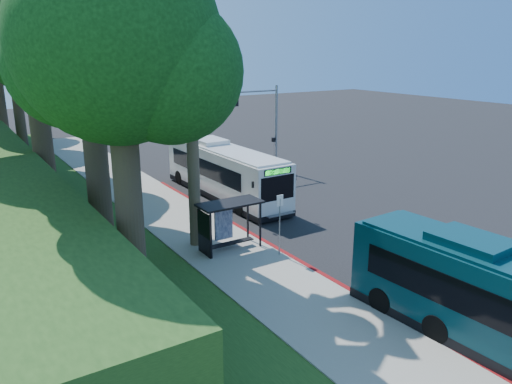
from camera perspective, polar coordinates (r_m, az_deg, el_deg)
ground at (r=31.47m, az=5.47°, el=-2.21°), size 140.00×140.00×0.00m
sidewalk at (r=27.78m, az=-6.54°, el=-4.64°), size 4.50×70.00×0.12m
red_curb at (r=25.63m, az=2.11°, el=-6.35°), size 0.25×30.00×0.13m
grass_verge at (r=30.60m, az=-20.41°, el=-3.67°), size 8.00×70.00×0.06m
bus_shelter at (r=24.81m, az=-3.65°, el=-2.85°), size 3.20×1.51×2.55m
stop_sign_pole at (r=23.94m, az=2.73°, el=-2.86°), size 0.35×0.06×3.17m
traffic_signal_pole at (r=40.56m, az=1.14°, el=8.43°), size 4.10×0.30×7.00m
tree_0 at (r=24.24m, az=-18.89°, el=18.48°), size 8.40×8.00×15.70m
tree_2 at (r=39.98m, az=-23.96°, el=15.70°), size 8.82×8.40×15.12m
tree_4 at (r=55.88m, az=-26.13°, el=14.43°), size 8.40×8.00×14.14m
tree_5 at (r=63.95m, az=-26.08°, el=13.77°), size 7.35×7.00×12.86m
tree_6 at (r=18.31m, az=-15.23°, el=15.09°), size 7.56×7.20×13.74m
white_bus at (r=34.09m, az=-3.72°, el=2.46°), size 2.79×12.53×3.73m
pickup at (r=37.34m, az=0.84°, el=2.08°), size 4.28×6.25×1.59m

